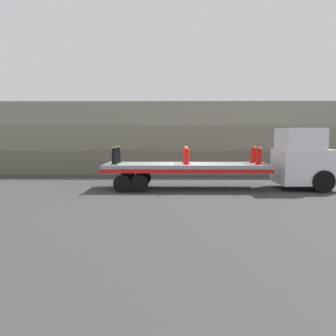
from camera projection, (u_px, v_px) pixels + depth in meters
ground_plane at (186, 189)px, 17.28m from camera, size 120.00×120.00×0.00m
rock_cliff at (181, 138)px, 24.54m from camera, size 60.00×3.30×5.22m
truck_cab at (305, 159)px, 17.08m from camera, size 2.79×2.60×3.18m
flatbed_trailer at (176, 168)px, 17.18m from camera, size 8.51×2.54×1.33m
fire_hydrant_black_near_0 at (115, 156)px, 16.61m from camera, size 0.35×0.49×0.87m
fire_hydrant_black_far_0 at (118, 155)px, 17.67m from camera, size 0.35×0.49×0.87m
fire_hydrant_red_near_1 at (186, 156)px, 16.58m from camera, size 0.35×0.49×0.87m
fire_hydrant_red_far_1 at (186, 155)px, 17.64m from camera, size 0.35×0.49×0.87m
fire_hydrant_red_near_2 at (259, 156)px, 16.55m from camera, size 0.35×0.49×0.87m
fire_hydrant_red_far_2 at (253, 155)px, 17.61m from camera, size 0.35×0.49×0.87m
cargo_strap_rear at (116, 147)px, 17.09m from camera, size 0.05×2.63×0.01m
cargo_strap_middle at (186, 147)px, 17.06m from camera, size 0.05×2.63×0.01m
cargo_strap_front at (256, 147)px, 17.03m from camera, size 0.05×2.63×0.01m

